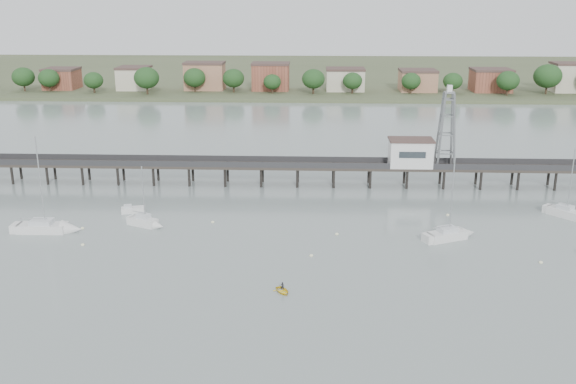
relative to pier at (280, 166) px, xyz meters
name	(u,v)px	position (x,y,z in m)	size (l,w,h in m)	color
ground_plane	(249,344)	(0.00, -60.00, -3.79)	(500.00, 500.00, 0.00)	gray
pier	(280,166)	(0.00, 0.00, 0.00)	(150.00, 5.00, 5.50)	#2D2823
pier_building	(410,152)	(25.00, 0.00, 2.87)	(8.40, 5.40, 5.30)	silver
lattice_tower	(447,130)	(31.50, 0.00, 7.31)	(3.20, 3.20, 15.50)	slate
sailboat_e	(571,215)	(49.14, -17.83, -3.15)	(6.47, 6.92, 12.23)	silver
sailboat_c	(454,234)	(27.91, -27.98, -3.15)	(8.33, 5.54, 13.37)	silver
sailboat_b	(148,223)	(-19.73, -24.76, -3.14)	(6.30, 4.18, 10.32)	silver
sailboat_f	(54,228)	(-33.78, -27.70, -3.17)	(9.92, 3.07, 16.13)	silver
white_tender	(133,210)	(-24.08, -17.90, -3.32)	(4.24, 2.64, 1.53)	silver
yellow_dinghy	(282,292)	(2.89, -47.46, -3.79)	(1.85, 0.54, 2.59)	yellow
dinghy_occupant	(282,292)	(2.89, -47.46, -3.79)	(0.41, 1.11, 0.27)	black
mooring_buoys	(286,236)	(2.42, -28.36, -3.71)	(68.45, 20.21, 0.39)	#FAFAC3
far_shore	(301,74)	(0.36, 179.58, -2.85)	(500.00, 170.00, 10.40)	#475133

